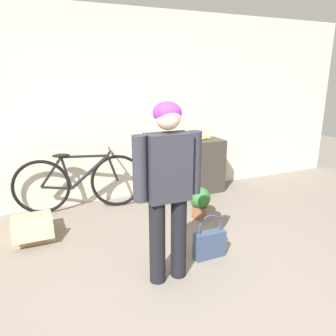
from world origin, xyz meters
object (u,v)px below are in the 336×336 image
(bicycle, at_px, (80,182))
(banana, at_px, (202,138))
(handbag, at_px, (209,243))
(person, at_px, (168,181))
(cardboard_box, at_px, (33,228))
(potted_plant, at_px, (200,201))

(bicycle, height_order, banana, banana)
(bicycle, xyz_separation_m, banana, (1.83, 0.02, 0.44))
(handbag, bearing_deg, person, -163.84)
(bicycle, height_order, cardboard_box, bicycle)
(banana, height_order, handbag, banana)
(banana, relative_size, cardboard_box, 0.53)
(potted_plant, bearing_deg, person, -131.34)
(person, distance_m, potted_plant, 1.50)
(person, height_order, bicycle, person)
(person, relative_size, potted_plant, 3.88)
(person, height_order, cardboard_box, person)
(bicycle, distance_m, potted_plant, 1.58)
(potted_plant, bearing_deg, handbag, -113.36)
(handbag, distance_m, cardboard_box, 1.96)
(cardboard_box, bearing_deg, bicycle, 41.22)
(person, distance_m, banana, 2.36)
(banana, distance_m, cardboard_box, 2.64)
(person, xyz_separation_m, bicycle, (-0.43, 1.87, -0.52))
(bicycle, distance_m, handbag, 1.98)
(bicycle, height_order, potted_plant, bicycle)
(handbag, height_order, potted_plant, handbag)
(banana, bearing_deg, person, -126.48)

